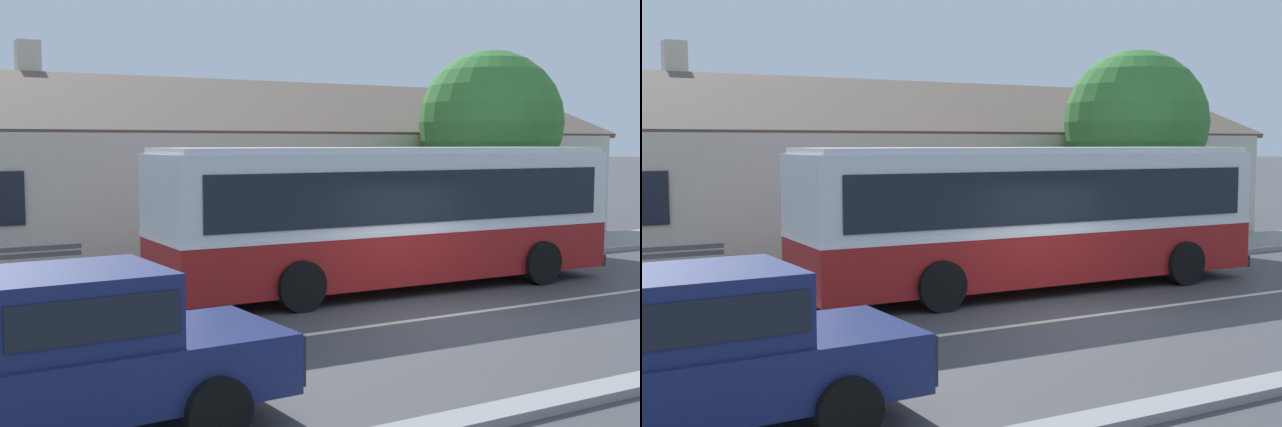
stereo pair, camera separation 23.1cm
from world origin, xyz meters
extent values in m
plane|color=#424244|center=(0.00, 0.00, 0.00)|extent=(300.00, 300.00, 0.00)
cube|color=gray|center=(0.00, 6.00, 0.07)|extent=(60.00, 3.00, 0.15)
cube|color=beige|center=(0.00, 0.00, 0.00)|extent=(60.00, 0.16, 0.01)
cube|color=beige|center=(1.92, 13.83, 1.75)|extent=(24.54, 10.64, 3.50)
cube|color=brown|center=(1.92, 11.17, 4.41)|extent=(25.14, 5.37, 1.99)
cube|color=brown|center=(1.92, 16.49, 4.41)|extent=(25.14, 5.37, 1.99)
cube|color=beige|center=(-4.83, 14.90, 5.83)|extent=(0.70, 0.70, 1.20)
cube|color=black|center=(-6.67, 8.48, 1.92)|extent=(1.10, 0.06, 1.30)
cube|color=black|center=(-0.94, 8.48, 1.92)|extent=(1.10, 0.06, 1.30)
cube|color=black|center=(4.78, 8.48, 1.92)|extent=(1.10, 0.06, 1.30)
cube|color=black|center=(10.51, 8.48, 1.92)|extent=(1.10, 0.06, 1.30)
cube|color=#4C3323|center=(5.60, 8.48, 1.05)|extent=(1.00, 0.06, 2.10)
cube|color=maroon|center=(0.69, 2.90, 0.81)|extent=(10.67, 2.64, 1.07)
cube|color=white|center=(0.69, 2.90, 1.39)|extent=(10.69, 2.66, 0.10)
cube|color=silver|center=(0.69, 2.90, 2.23)|extent=(10.67, 2.64, 1.58)
cube|color=silver|center=(0.69, 2.90, 3.08)|extent=(10.46, 2.51, 0.12)
cube|color=black|center=(0.71, 4.16, 2.13)|extent=(9.79, 0.16, 1.08)
cube|color=black|center=(0.68, 1.64, 2.13)|extent=(9.79, 0.16, 1.08)
cube|color=black|center=(6.03, 2.83, 2.13)|extent=(0.07, 2.20, 1.08)
cube|color=black|center=(6.03, 2.83, 2.88)|extent=(0.06, 1.75, 0.24)
cube|color=black|center=(6.05, 2.83, 0.40)|extent=(0.11, 2.50, 0.28)
cube|color=#B21919|center=(-0.62, 4.19, 0.81)|extent=(2.98, 0.07, 0.75)
cube|color=black|center=(4.86, 4.11, 1.47)|extent=(0.90, 0.04, 2.40)
cylinder|color=black|center=(4.01, 4.11, 0.50)|extent=(1.00, 0.29, 1.00)
cylinder|color=black|center=(3.98, 1.61, 0.50)|extent=(1.00, 0.29, 1.00)
cylinder|color=black|center=(-2.22, 4.19, 0.50)|extent=(1.00, 0.29, 1.00)
cylinder|color=black|center=(-2.25, 1.69, 0.50)|extent=(1.00, 0.29, 1.00)
cube|color=navy|center=(-8.06, -3.00, 0.73)|extent=(5.73, 2.10, 0.70)
cube|color=navy|center=(-7.55, -2.98, 1.48)|extent=(1.95, 1.81, 0.80)
cube|color=black|center=(-7.55, -2.98, 1.50)|extent=(1.80, 1.86, 0.44)
cube|color=#232326|center=(-5.19, -2.89, 0.73)|extent=(0.15, 1.74, 0.59)
cube|color=silver|center=(-5.20, -2.28, 0.85)|extent=(0.07, 0.24, 0.16)
cube|color=silver|center=(-5.16, -3.50, 0.85)|extent=(0.07, 0.24, 0.16)
cylinder|color=black|center=(-6.34, -1.99, 0.38)|extent=(0.77, 0.29, 0.76)
cylinder|color=black|center=(-6.27, -3.88, 0.38)|extent=(0.77, 0.29, 0.76)
cube|color=#4C4C4C|center=(-6.38, 6.07, 0.60)|extent=(1.83, 0.10, 0.04)
cube|color=#4C4C4C|center=(-6.38, 5.93, 0.60)|extent=(1.83, 0.10, 0.04)
cube|color=#4C4C4C|center=(-6.38, 5.78, 0.60)|extent=(1.83, 0.10, 0.04)
cube|color=#4C4C4C|center=(-6.38, 5.66, 0.90)|extent=(1.83, 0.04, 0.10)
cube|color=#4C4C4C|center=(-6.38, 5.66, 1.04)|extent=(1.83, 0.04, 0.10)
cube|color=black|center=(-5.65, 5.93, 0.38)|extent=(0.08, 0.43, 0.45)
cube|color=black|center=(-7.11, 5.93, 0.38)|extent=(0.08, 0.43, 0.45)
cube|color=#4C4C4C|center=(-1.81, 5.73, 0.60)|extent=(1.62, 0.10, 0.04)
cube|color=#4C4C4C|center=(-1.81, 5.58, 0.60)|extent=(1.62, 0.10, 0.04)
cube|color=#4C4C4C|center=(-1.81, 5.44, 0.60)|extent=(1.62, 0.10, 0.04)
cube|color=#4C4C4C|center=(-1.81, 5.31, 0.90)|extent=(1.62, 0.04, 0.10)
cube|color=#4C4C4C|center=(-1.81, 5.31, 1.04)|extent=(1.62, 0.04, 0.10)
cube|color=black|center=(-1.16, 5.58, 0.38)|extent=(0.08, 0.43, 0.45)
cube|color=black|center=(-2.46, 5.58, 0.38)|extent=(0.08, 0.43, 0.45)
cylinder|color=#4C3828|center=(7.07, 6.91, 1.23)|extent=(0.32, 0.32, 2.45)
sphere|color=#387A33|center=(7.07, 6.91, 3.86)|extent=(4.33, 4.33, 4.33)
cylinder|color=gray|center=(6.30, 5.00, 1.35)|extent=(0.07, 0.07, 2.40)
cube|color=#1959A5|center=(6.30, 4.98, 2.30)|extent=(0.36, 0.03, 0.48)
camera|label=1|loc=(-9.45, -11.67, 3.23)|focal=45.00mm
camera|label=2|loc=(-9.24, -11.79, 3.23)|focal=45.00mm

